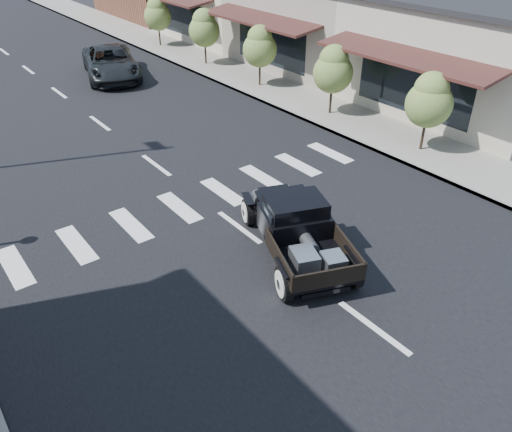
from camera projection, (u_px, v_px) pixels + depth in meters
ground at (285, 262)px, 12.89m from camera, size 120.00×120.00×0.00m
road at (74, 104)px, 22.96m from camera, size 14.00×80.00×0.02m
road_markings at (120, 139)px, 19.60m from camera, size 12.00×60.00×0.06m
sidewalk_right at (226, 71)px, 27.31m from camera, size 3.00×80.00×0.15m
storefront_near at (486, 52)px, 22.11m from camera, size 10.00×9.00×4.50m
storefront_mid at (340, 20)px, 28.15m from camera, size 10.00×9.00×4.50m
storefront_far at (245, 0)px, 34.20m from camera, size 10.00×9.00×4.50m
small_tree_a at (427, 113)px, 17.72m from camera, size 1.65×1.65×2.75m
small_tree_b at (332, 81)px, 20.90m from camera, size 1.66×1.66×2.77m
small_tree_c at (260, 57)px, 24.23m from camera, size 1.66×1.66×2.76m
small_tree_d at (205, 37)px, 27.55m from camera, size 1.70×1.70×2.83m
small_tree_e at (158, 22)px, 31.19m from camera, size 1.67×1.67×2.78m
hotrod_pickup at (297, 229)px, 12.77m from camera, size 3.65×5.01×1.58m
second_car at (111, 63)px, 26.05m from camera, size 4.04×6.05×1.54m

